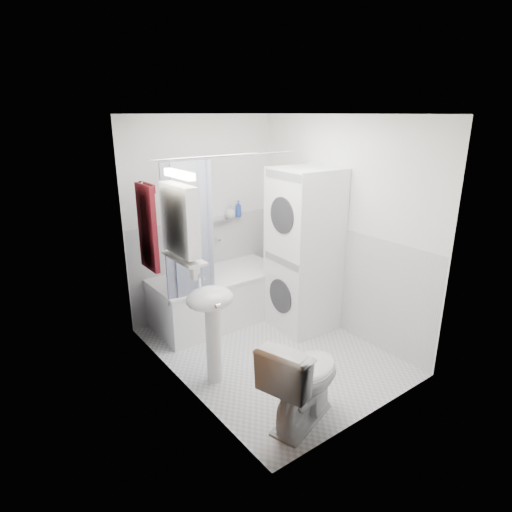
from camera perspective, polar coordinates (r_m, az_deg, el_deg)
floor at (r=4.68m, az=1.76°, el=-12.48°), size 2.60×2.60×0.00m
room_walls at (r=4.11m, az=1.96°, el=5.56°), size 2.60×2.60×2.60m
wainscot at (r=4.61m, az=-0.43°, el=-4.57°), size 1.98×2.58×2.58m
door at (r=3.32m, az=-5.11°, el=-6.64°), size 0.05×2.00×2.00m
bathtub at (r=5.17m, az=-4.97°, el=-5.22°), size 1.57×0.74×0.60m
tub_spout at (r=5.33m, az=-5.20°, el=2.25°), size 0.04×0.12×0.04m
curtain_rod at (r=4.49m, az=-3.41°, el=13.28°), size 1.75×0.02×0.02m
shower_curtain at (r=4.37m, az=-8.72°, el=2.95°), size 0.55×0.02×1.45m
sink at (r=3.89m, az=-6.01°, el=-7.59°), size 0.44×0.37×1.04m
medicine_cabinet at (r=3.70m, az=-10.09°, el=5.06°), size 0.13×0.50×0.71m
shelf at (r=3.81m, az=-9.58°, el=-0.26°), size 0.18×0.54×0.02m
shower_caddy at (r=5.29m, az=-4.75°, el=4.72°), size 0.22×0.06×0.02m
towel at (r=4.31m, az=-14.27°, el=3.92°), size 0.07×0.36×0.87m
washer_dryer at (r=4.86m, az=6.36°, el=0.71°), size 0.70×0.69×1.86m
toilet at (r=3.58m, az=6.26°, el=-15.96°), size 0.89×0.66×0.77m
soap_pump at (r=4.09m, az=-8.13°, el=-2.55°), size 0.08×0.17×0.08m
shelf_bottle at (r=3.66m, az=-8.54°, el=-0.16°), size 0.07×0.18×0.07m
shelf_cup at (r=3.89m, az=-10.45°, el=1.08°), size 0.10×0.09×0.10m
shampoo_a at (r=5.35m, az=-3.43°, el=5.74°), size 0.13×0.17×0.13m
shampoo_b at (r=5.42m, az=-2.36°, el=5.65°), size 0.08×0.21×0.08m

